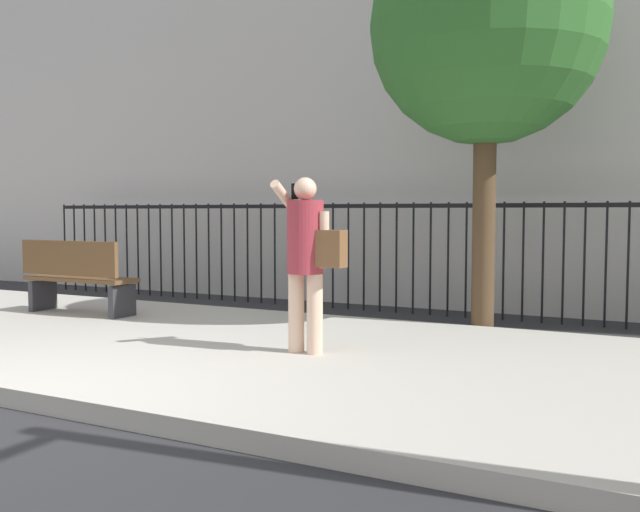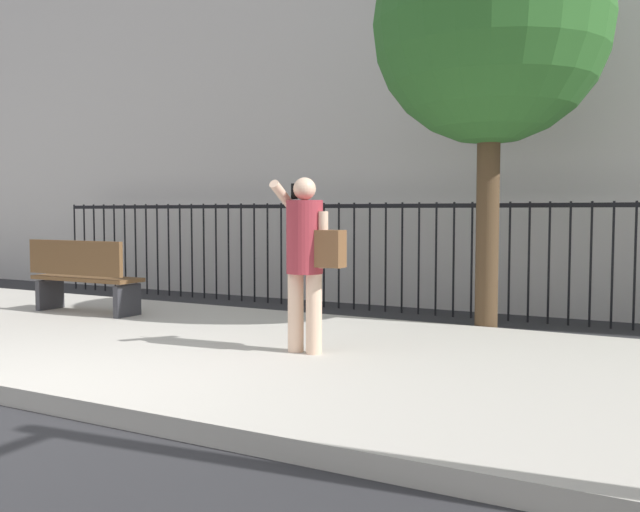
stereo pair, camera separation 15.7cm
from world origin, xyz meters
TOP-DOWN VIEW (x-y plane):
  - ground_plane at (0.00, 0.00)m, footprint 60.00×60.00m
  - sidewalk at (0.00, 2.20)m, footprint 28.00×4.40m
  - iron_fence at (0.00, 5.90)m, footprint 12.03×0.04m
  - pedestrian_on_phone at (1.17, 2.16)m, footprint 0.66×0.48m
  - street_bench at (-2.61, 2.95)m, footprint 1.60×0.45m
  - street_tree_near at (2.23, 4.53)m, footprint 2.67×2.67m

SIDE VIEW (x-z plane):
  - ground_plane at x=0.00m, z-range 0.00..0.00m
  - sidewalk at x=0.00m, z-range 0.00..0.15m
  - street_bench at x=-2.61m, z-range 0.18..1.13m
  - iron_fence at x=0.00m, z-range 0.22..1.82m
  - pedestrian_on_phone at x=1.17m, z-range 0.28..1.91m
  - street_tree_near at x=2.23m, z-range 1.09..6.00m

